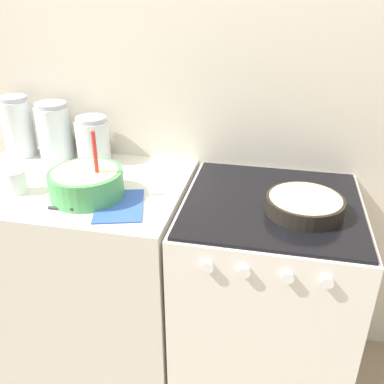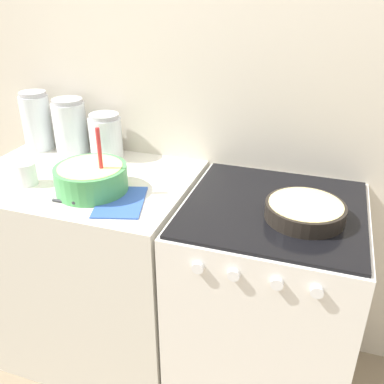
{
  "view_description": "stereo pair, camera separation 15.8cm",
  "coord_description": "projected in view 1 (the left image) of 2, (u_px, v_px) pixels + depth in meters",
  "views": [
    {
      "loc": [
        0.35,
        -1.12,
        1.7
      ],
      "look_at": [
        0.06,
        0.26,
        0.98
      ],
      "focal_mm": 40.0,
      "sensor_mm": 36.0,
      "label": 1
    },
    {
      "loc": [
        0.51,
        -1.08,
        1.7
      ],
      "look_at": [
        0.06,
        0.26,
        0.98
      ],
      "focal_mm": 40.0,
      "sensor_mm": 36.0,
      "label": 2
    }
  ],
  "objects": [
    {
      "name": "wall_back",
      "position": [
        200.0,
        103.0,
        1.88
      ],
      "size": [
        4.89,
        0.05,
        2.4
      ],
      "color": "beige",
      "rests_on": "ground_plane"
    },
    {
      "name": "storage_jar_middle",
      "position": [
        55.0,
        135.0,
        1.96
      ],
      "size": [
        0.15,
        0.15,
        0.26
      ],
      "color": "silver",
      "rests_on": "countertop_cabinet"
    },
    {
      "name": "storage_jar_right",
      "position": [
        93.0,
        143.0,
        1.94
      ],
      "size": [
        0.15,
        0.15,
        0.21
      ],
      "color": "silver",
      "rests_on": "countertop_cabinet"
    },
    {
      "name": "tin_can",
      "position": [
        16.0,
        182.0,
        1.67
      ],
      "size": [
        0.08,
        0.08,
        0.09
      ],
      "color": "silver",
      "rests_on": "countertop_cabinet"
    },
    {
      "name": "recipe_page",
      "position": [
        119.0,
        206.0,
        1.59
      ],
      "size": [
        0.24,
        0.29,
        0.01
      ],
      "color": "#3359B2",
      "rests_on": "countertop_cabinet"
    },
    {
      "name": "countertop_cabinet",
      "position": [
        84.0,
        273.0,
        1.98
      ],
      "size": [
        0.95,
        0.67,
        0.93
      ],
      "color": "silver",
      "rests_on": "ground_plane"
    },
    {
      "name": "stove",
      "position": [
        263.0,
        298.0,
        1.83
      ],
      "size": [
        0.68,
        0.69,
        0.93
      ],
      "color": "white",
      "rests_on": "ground_plane"
    },
    {
      "name": "baking_pan",
      "position": [
        305.0,
        204.0,
        1.53
      ],
      "size": [
        0.28,
        0.28,
        0.06
      ],
      "color": "black",
      "rests_on": "stove"
    },
    {
      "name": "storage_jar_left",
      "position": [
        18.0,
        130.0,
        1.99
      ],
      "size": [
        0.14,
        0.14,
        0.28
      ],
      "color": "silver",
      "rests_on": "countertop_cabinet"
    },
    {
      "name": "mixing_bowl",
      "position": [
        86.0,
        182.0,
        1.63
      ],
      "size": [
        0.28,
        0.28,
        0.27
      ],
      "color": "#4CA559",
      "rests_on": "countertop_cabinet"
    },
    {
      "name": "measuring_spoon",
      "position": [
        70.0,
        208.0,
        1.55
      ],
      "size": [
        0.12,
        0.04,
        0.04
      ],
      "color": "#333338",
      "rests_on": "countertop_cabinet"
    }
  ]
}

